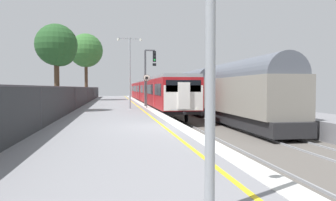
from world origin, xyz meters
The scene contains 9 objects.
ground centered at (2.64, 0.00, -0.61)m, with size 17.40×110.00×1.21m.
commuter_train_at_platform centered at (2.10, 26.89, 1.27)m, with size 2.83×39.55×3.81m.
freight_train_adjacent_track centered at (6.10, 13.31, 1.45)m, with size 2.60×25.78×4.50m.
signal_gantry centered at (0.62, 16.00, 3.24)m, with size 1.10×0.24×5.20m.
speed_limit_sign centered at (0.25, 13.63, 1.80)m, with size 0.59×0.08×2.84m.
platform_lamp_mid centered at (-1.22, 12.70, 3.40)m, with size 2.00×0.20×5.77m.
platform_back_fence centered at (-5.45, 0.00, 0.93)m, with size 0.07×99.00×1.79m.
background_tree_left centered at (-6.39, 10.01, 4.56)m, with size 2.92×2.92×6.18m.
background_tree_centre centered at (-6.24, 31.29, 6.53)m, with size 4.49×4.49×8.96m.
Camera 1 is at (-2.49, -13.91, 1.70)m, focal length 34.83 mm.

